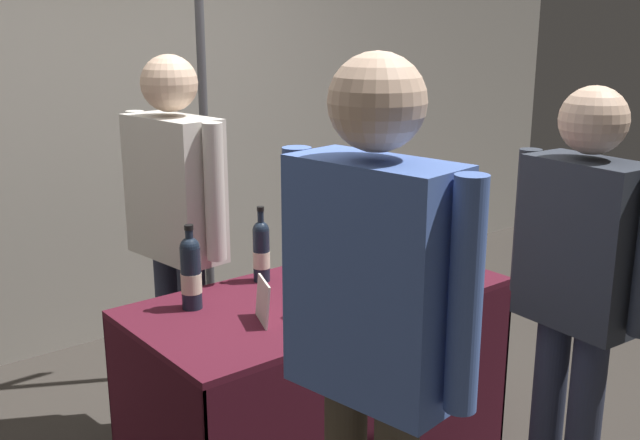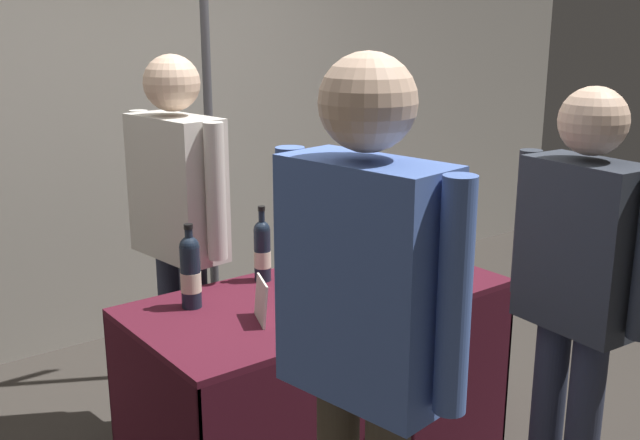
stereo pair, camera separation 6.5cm
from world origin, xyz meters
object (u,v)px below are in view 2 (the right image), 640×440
(booth_signpost, at_px, (208,110))
(tasting_table, at_px, (320,352))
(featured_wine_bottle, at_px, (364,271))
(vendor_presenter, at_px, (178,214))
(wine_glass_near_taster, at_px, (345,263))
(flower_vase, at_px, (413,243))
(display_bottle_0, at_px, (328,281))
(taster_foreground_right, at_px, (578,281))
(wine_glass_near_vendor, at_px, (338,242))
(wine_glass_mid, at_px, (362,250))

(booth_signpost, bearing_deg, tasting_table, -96.74)
(tasting_table, bearing_deg, featured_wine_bottle, -70.74)
(tasting_table, relative_size, vendor_presenter, 0.87)
(wine_glass_near_taster, bearing_deg, flower_vase, -0.80)
(tasting_table, height_order, featured_wine_bottle, featured_wine_bottle)
(display_bottle_0, xyz_separation_m, booth_signpost, (0.24, 1.27, 0.48))
(taster_foreground_right, distance_m, booth_signpost, 1.98)
(vendor_presenter, relative_size, taster_foreground_right, 1.04)
(taster_foreground_right, bearing_deg, display_bottle_0, 47.26)
(display_bottle_0, distance_m, wine_glass_near_vendor, 0.61)
(tasting_table, relative_size, featured_wine_bottle, 4.83)
(wine_glass_near_taster, xyz_separation_m, taster_foreground_right, (0.36, -0.81, 0.08))
(tasting_table, relative_size, taster_foreground_right, 0.91)
(taster_foreground_right, bearing_deg, wine_glass_near_taster, 28.25)
(featured_wine_bottle, bearing_deg, flower_vase, 21.97)
(wine_glass_near_taster, height_order, vendor_presenter, vendor_presenter)
(wine_glass_near_taster, relative_size, taster_foreground_right, 0.09)
(display_bottle_0, relative_size, wine_glass_near_taster, 2.12)
(wine_glass_mid, bearing_deg, taster_foreground_right, -81.65)
(flower_vase, xyz_separation_m, vendor_presenter, (-0.77, 0.64, 0.12))
(display_bottle_0, distance_m, vendor_presenter, 0.84)
(wine_glass_near_vendor, distance_m, flower_vase, 0.33)
(tasting_table, bearing_deg, display_bottle_0, -120.10)
(featured_wine_bottle, relative_size, booth_signpost, 0.13)
(featured_wine_bottle, relative_size, wine_glass_mid, 2.61)
(taster_foreground_right, relative_size, booth_signpost, 0.70)
(tasting_table, distance_m, wine_glass_near_vendor, 0.52)
(booth_signpost, bearing_deg, featured_wine_bottle, -92.78)
(display_bottle_0, relative_size, wine_glass_near_vendor, 2.41)
(tasting_table, relative_size, display_bottle_0, 4.70)
(taster_foreground_right, bearing_deg, wine_glass_near_vendor, 13.80)
(flower_vase, bearing_deg, wine_glass_near_taster, 179.20)
(flower_vase, distance_m, vendor_presenter, 1.01)
(flower_vase, distance_m, booth_signpost, 1.25)
(flower_vase, bearing_deg, taster_foreground_right, -90.71)
(booth_signpost, bearing_deg, display_bottle_0, -100.69)
(taster_foreground_right, bearing_deg, flower_vase, 3.71)
(wine_glass_near_taster, height_order, taster_foreground_right, taster_foreground_right)
(featured_wine_bottle, relative_size, display_bottle_0, 0.97)
(taster_foreground_right, bearing_deg, tasting_table, 34.26)
(featured_wine_bottle, distance_m, flower_vase, 0.45)
(tasting_table, xyz_separation_m, featured_wine_bottle, (0.07, -0.19, 0.38))
(display_bottle_0, relative_size, vendor_presenter, 0.19)
(vendor_presenter, bearing_deg, display_bottle_0, 5.15)
(wine_glass_near_vendor, bearing_deg, flower_vase, -55.55)
(booth_signpost, bearing_deg, flower_vase, -71.88)
(wine_glass_mid, bearing_deg, tasting_table, -158.30)
(wine_glass_near_vendor, height_order, wine_glass_near_taster, wine_glass_near_taster)
(display_bottle_0, height_order, wine_glass_near_taster, display_bottle_0)
(display_bottle_0, xyz_separation_m, vendor_presenter, (-0.17, 0.82, 0.11))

